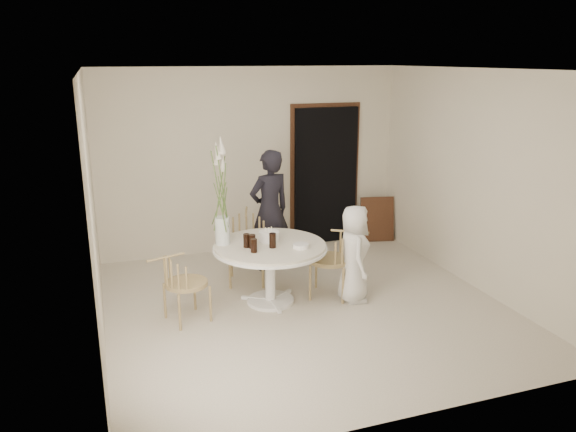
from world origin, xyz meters
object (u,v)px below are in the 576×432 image
object	(u,v)px
table	(270,253)
flower_vase	(222,203)
chair_right	(340,253)
chair_left	(177,278)
birthday_cake	(269,236)
chair_far	(246,237)
boy	(354,254)
girl	(270,210)

from	to	relation	value
table	flower_vase	bearing A→B (deg)	159.19
chair_right	chair_left	xyz separation A→B (m)	(-1.95, -0.07, -0.04)
table	chair_left	distance (m)	1.13
chair_left	birthday_cake	size ratio (longest dim) A/B	3.35
chair_far	chair_left	distance (m)	1.45
boy	birthday_cake	world-z (taller)	boy
chair_far	girl	world-z (taller)	girl
chair_right	boy	xyz separation A→B (m)	(0.12, -0.15, 0.03)
chair_left	girl	size ratio (longest dim) A/B	0.49
flower_vase	chair_left	bearing A→B (deg)	-147.96
chair_left	birthday_cake	xyz separation A→B (m)	(1.14, 0.30, 0.27)
girl	flower_vase	xyz separation A→B (m)	(-0.84, -0.89, 0.39)
birthday_cake	flower_vase	bearing A→B (deg)	172.12
flower_vase	boy	bearing A→B (deg)	-17.11
table	chair_right	distance (m)	0.85
girl	chair_far	bearing A→B (deg)	18.49
chair_right	birthday_cake	world-z (taller)	birthday_cake
chair_far	flower_vase	size ratio (longest dim) A/B	0.71
birthday_cake	flower_vase	xyz separation A→B (m)	(-0.54, 0.07, 0.43)
chair_far	boy	distance (m)	1.48
boy	flower_vase	size ratio (longest dim) A/B	0.93
chair_left	birthday_cake	world-z (taller)	birthday_cake
birthday_cake	chair_far	bearing A→B (deg)	97.73
girl	boy	bearing A→B (deg)	99.59
birthday_cake	flower_vase	size ratio (longest dim) A/B	0.19
chair_left	birthday_cake	distance (m)	1.21
table	chair_far	size ratio (longest dim) A/B	1.48
girl	flower_vase	distance (m)	1.29
table	chair_right	bearing A→B (deg)	-7.26
girl	birthday_cake	size ratio (longest dim) A/B	6.89
girl	birthday_cake	world-z (taller)	girl
table	girl	size ratio (longest dim) A/B	0.80
table	chair_far	distance (m)	0.82
chair_left	flower_vase	bearing A→B (deg)	-75.51
birthday_cake	flower_vase	world-z (taller)	flower_vase
chair_far	flower_vase	bearing A→B (deg)	-109.51
chair_far	flower_vase	world-z (taller)	flower_vase
chair_right	chair_far	bearing A→B (deg)	-103.33
table	chair_left	world-z (taller)	chair_left
girl	flower_vase	size ratio (longest dim) A/B	1.31
chair_left	chair_right	bearing A→B (deg)	-105.40
table	boy	world-z (taller)	boy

